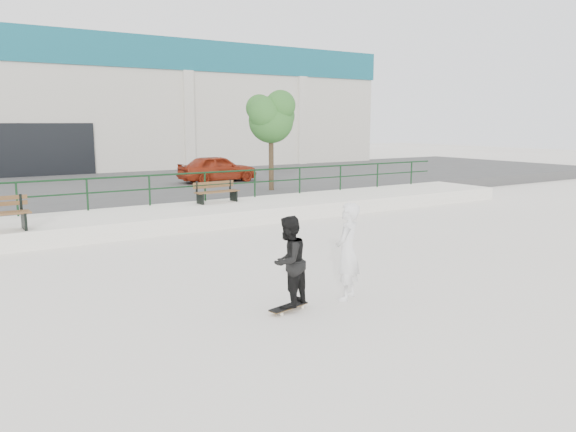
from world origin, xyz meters
TOP-DOWN VIEW (x-y plane):
  - ground at (0.00, 0.00)m, footprint 120.00×120.00m
  - ledge at (0.00, 9.50)m, footprint 30.00×3.00m
  - parking_strip at (0.00, 18.00)m, footprint 60.00×14.00m
  - railing at (-0.00, 10.80)m, footprint 28.00×0.06m
  - commercial_building at (-0.00, 31.99)m, footprint 44.20×16.33m
  - bench_right at (3.17, 10.26)m, footprint 1.62×0.59m
  - tree at (6.68, 12.37)m, footprint 2.25×2.00m
  - red_car at (6.18, 16.43)m, footprint 3.67×1.50m
  - skateboard at (-0.08, 0.61)m, footprint 0.81×0.37m
  - standing_skater at (-0.08, 0.61)m, footprint 0.95×0.87m
  - seated_skater at (1.20, 0.60)m, footprint 0.78×0.72m

SIDE VIEW (x-z plane):
  - ground at x=0.00m, z-range 0.00..0.00m
  - skateboard at x=-0.08m, z-range 0.03..0.12m
  - ledge at x=0.00m, z-range 0.00..0.50m
  - parking_strip at x=0.00m, z-range 0.00..0.50m
  - bench_right at x=3.17m, z-range 0.50..1.23m
  - standing_skater at x=-0.08m, z-range 0.09..1.67m
  - seated_skater at x=1.20m, z-range 0.00..1.80m
  - red_car at x=6.18m, z-range 0.50..1.75m
  - railing at x=0.00m, z-range 0.73..1.76m
  - tree at x=6.68m, z-range 1.50..5.50m
  - commercial_building at x=0.00m, z-range 0.58..8.58m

